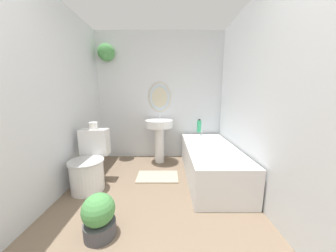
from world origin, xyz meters
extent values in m
cube|color=silver|center=(0.00, 2.86, 1.20)|extent=(2.48, 0.06, 2.40)
ellipsoid|color=beige|center=(-0.01, 2.82, 1.20)|extent=(0.43, 0.02, 0.56)
ellipsoid|color=silver|center=(-0.01, 2.81, 1.20)|extent=(0.39, 0.01, 0.52)
cylinder|color=#47474C|center=(-0.96, 2.74, 2.06)|extent=(0.13, 0.13, 0.07)
sphere|color=#4C934C|center=(-0.96, 2.74, 2.00)|extent=(0.30, 0.30, 0.30)
cube|color=silver|center=(-1.21, 1.42, 1.20)|extent=(0.06, 2.95, 2.40)
cube|color=silver|center=(1.21, 1.42, 1.20)|extent=(0.06, 2.95, 2.40)
cylinder|color=white|center=(-0.90, 1.58, 0.20)|extent=(0.41, 0.41, 0.39)
cylinder|color=silver|center=(-0.90, 1.58, 0.40)|extent=(0.44, 0.44, 0.02)
cube|color=white|center=(-0.90, 1.88, 0.58)|extent=(0.38, 0.18, 0.37)
cylinder|color=white|center=(-0.01, 2.54, 0.33)|extent=(0.17, 0.17, 0.67)
cylinder|color=white|center=(-0.01, 2.54, 0.73)|extent=(0.50, 0.50, 0.13)
cylinder|color=silver|center=(-0.01, 2.68, 0.84)|extent=(0.02, 0.02, 0.10)
cube|color=silver|center=(0.80, 1.96, 0.24)|extent=(0.73, 1.64, 0.48)
cube|color=white|center=(0.80, 1.96, 0.46)|extent=(0.63, 1.54, 0.04)
cylinder|color=silver|center=(0.80, 2.68, 0.52)|extent=(0.04, 0.04, 0.08)
cylinder|color=#38B275|center=(0.73, 2.61, 0.67)|extent=(0.08, 0.08, 0.22)
cylinder|color=black|center=(0.73, 2.61, 0.79)|extent=(0.04, 0.04, 0.02)
cylinder|color=#47474C|center=(-0.45, 0.85, 0.07)|extent=(0.28, 0.28, 0.14)
sphere|color=#4C934C|center=(-0.45, 0.85, 0.26)|extent=(0.28, 0.28, 0.28)
cube|color=#B7A88E|center=(-0.01, 1.93, 0.01)|extent=(0.62, 0.38, 0.02)
cylinder|color=white|center=(-0.90, 1.88, 0.82)|extent=(0.11, 0.11, 0.10)
camera|label=1|loc=(0.15, -0.47, 1.24)|focal=18.00mm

